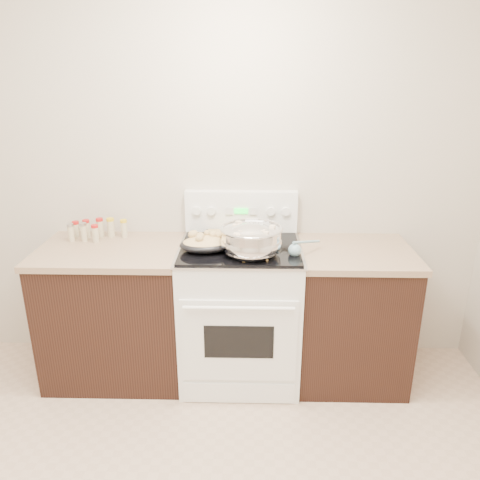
{
  "coord_description": "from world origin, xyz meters",
  "views": [
    {
      "loc": [
        0.41,
        -1.34,
        1.98
      ],
      "look_at": [
        0.35,
        1.37,
        1.0
      ],
      "focal_mm": 35.0,
      "sensor_mm": 36.0,
      "label": 1
    }
  ],
  "objects": [
    {
      "name": "room_shell",
      "position": [
        0.0,
        0.0,
        1.7
      ],
      "size": [
        4.1,
        3.6,
        2.75
      ],
      "color": "beige",
      "rests_on": "ground"
    },
    {
      "name": "baking_sheet",
      "position": [
        0.29,
        1.54,
        0.96
      ],
      "size": [
        0.37,
        0.26,
        0.06
      ],
      "color": "black",
      "rests_on": "kitchen_range"
    },
    {
      "name": "blue_ladle",
      "position": [
        0.69,
        1.28,
        0.98
      ],
      "size": [
        0.21,
        0.21,
        0.1
      ],
      "color": "#78A1B2",
      "rests_on": "kitchen_range"
    },
    {
      "name": "kitchen_range",
      "position": [
        0.35,
        1.42,
        0.49
      ],
      "size": [
        0.78,
        0.73,
        1.22
      ],
      "color": "white",
      "rests_on": "ground"
    },
    {
      "name": "wooden_spoon",
      "position": [
        0.4,
        1.2,
        0.95
      ],
      "size": [
        0.16,
        0.21,
        0.04
      ],
      "color": "tan",
      "rests_on": "kitchen_range"
    },
    {
      "name": "spice_jars",
      "position": [
        -0.63,
        1.6,
        0.98
      ],
      "size": [
        0.38,
        0.16,
        0.13
      ],
      "color": "#BFB28C",
      "rests_on": "counter_left"
    },
    {
      "name": "counter_right",
      "position": [
        1.08,
        1.43,
        0.46
      ],
      "size": [
        0.73,
        0.67,
        0.92
      ],
      "color": "black",
      "rests_on": "ground"
    },
    {
      "name": "counter_left",
      "position": [
        -0.48,
        1.43,
        0.46
      ],
      "size": [
        0.93,
        0.67,
        0.92
      ],
      "color": "black",
      "rests_on": "ground"
    },
    {
      "name": "roasting_pan",
      "position": [
        0.15,
        1.34,
        0.99
      ],
      "size": [
        0.39,
        0.32,
        0.11
      ],
      "color": "black",
      "rests_on": "kitchen_range"
    },
    {
      "name": "mixing_bowl",
      "position": [
        0.42,
        1.28,
        1.03
      ],
      "size": [
        0.4,
        0.4,
        0.22
      ],
      "color": "silver",
      "rests_on": "kitchen_range"
    }
  ]
}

